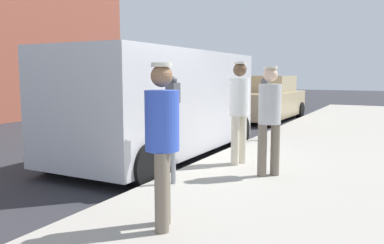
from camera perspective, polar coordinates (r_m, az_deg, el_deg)
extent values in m
plane|color=#2D2D33|center=(6.96, -9.67, -7.28)|extent=(80.00, 80.00, 0.00)
cube|color=#9E998E|center=(5.61, 20.52, -10.30)|extent=(5.00, 32.00, 0.15)
cylinder|color=gray|center=(5.54, -2.75, -3.16)|extent=(0.07, 0.07, 1.15)
cube|color=#4C4C51|center=(5.46, -2.79, 4.24)|extent=(0.14, 0.18, 0.28)
sphere|color=#47474C|center=(5.46, -2.80, 6.02)|extent=(0.12, 0.12, 0.12)
cylinder|color=gray|center=(9.38, 10.46, 0.87)|extent=(0.07, 0.07, 1.15)
cube|color=#4C4C51|center=(9.34, 10.55, 5.23)|extent=(0.14, 0.18, 0.28)
sphere|color=#47474C|center=(9.33, 10.57, 6.28)|extent=(0.12, 0.12, 0.12)
cylinder|color=beige|center=(6.92, 7.32, -2.46)|extent=(0.14, 0.14, 0.85)
cylinder|color=beige|center=(6.74, 6.28, -2.70)|extent=(0.14, 0.14, 0.85)
cylinder|color=white|center=(6.75, 6.89, 3.63)|extent=(0.34, 0.34, 0.63)
sphere|color=brown|center=(6.74, 6.95, 7.55)|extent=(0.23, 0.23, 0.23)
cylinder|color=silver|center=(6.74, 6.97, 8.52)|extent=(0.22, 0.22, 0.04)
cylinder|color=#726656|center=(6.17, 11.96, -3.92)|extent=(0.14, 0.14, 0.80)
cylinder|color=#726656|center=(6.07, 10.14, -4.06)|extent=(0.14, 0.14, 0.80)
cylinder|color=#B7B7B7|center=(6.03, 11.21, 2.57)|extent=(0.34, 0.34, 0.60)
sphere|color=beige|center=(6.01, 11.31, 6.75)|extent=(0.22, 0.22, 0.22)
cylinder|color=silver|center=(6.01, 11.33, 7.78)|extent=(0.21, 0.21, 0.04)
cylinder|color=#726656|center=(3.90, -4.43, -10.18)|extent=(0.14, 0.14, 0.79)
cylinder|color=#726656|center=(4.11, -4.13, -9.29)|extent=(0.14, 0.14, 0.79)
cylinder|color=blue|center=(3.87, -4.37, 0.20)|extent=(0.34, 0.34, 0.60)
sphere|color=#8C6647|center=(3.84, -4.43, 6.67)|extent=(0.22, 0.22, 0.22)
cylinder|color=silver|center=(3.84, -4.44, 8.27)|extent=(0.20, 0.20, 0.04)
cube|color=#BCBCC1|center=(8.05, -4.35, 3.15)|extent=(2.03, 5.21, 1.96)
cube|color=black|center=(6.09, -16.69, 5.37)|extent=(1.84, 0.09, 0.88)
cylinder|color=black|center=(5.95, -6.94, -6.29)|extent=(0.22, 0.68, 0.68)
cylinder|color=black|center=(7.18, -19.59, -4.36)|extent=(0.22, 0.68, 0.68)
cylinder|color=black|center=(9.56, 7.09, -1.29)|extent=(0.22, 0.68, 0.68)
cylinder|color=black|center=(10.37, -2.79, -0.60)|extent=(0.22, 0.68, 0.68)
cube|color=tan|center=(14.85, 10.70, 2.59)|extent=(1.91, 4.44, 0.89)
cube|color=tan|center=(15.02, 11.03, 5.47)|extent=(1.64, 2.01, 0.60)
cylinder|color=black|center=(13.05, 11.96, 0.63)|extent=(0.23, 0.60, 0.60)
cylinder|color=black|center=(13.65, 5.05, 1.02)|extent=(0.23, 0.60, 0.60)
cylinder|color=black|center=(16.22, 15.40, 1.73)|extent=(0.23, 0.60, 0.60)
cylinder|color=black|center=(16.71, 9.66, 2.02)|extent=(0.23, 0.60, 0.60)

